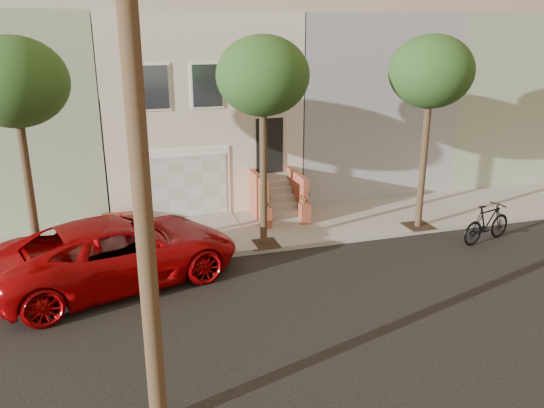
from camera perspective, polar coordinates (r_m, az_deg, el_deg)
name	(u,v)px	position (r m, az deg, el deg)	size (l,w,h in m)	color
ground	(270,312)	(13.45, -0.22, -11.27)	(90.00, 90.00, 0.00)	black
sidewalk	(223,234)	(18.13, -5.21, -3.13)	(40.00, 3.70, 0.15)	#9C998E
house_row	(190,104)	(22.87, -8.65, 10.38)	(33.10, 11.70, 7.00)	beige
tree_left	(14,84)	(15.32, -25.48, 11.34)	(2.70, 2.57, 6.30)	#2D2116
tree_mid	(263,77)	(15.83, -0.96, 13.18)	(2.70, 2.57, 6.30)	#2D2116
tree_right	(431,73)	(18.16, 16.40, 13.09)	(2.70, 2.57, 6.30)	#2D2116
pickup_truck	(119,251)	(15.11, -15.81, -4.82)	(2.97, 6.44, 1.79)	#970408
motorcycle	(487,223)	(18.69, 21.68, -1.87)	(0.61, 2.14, 1.29)	black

